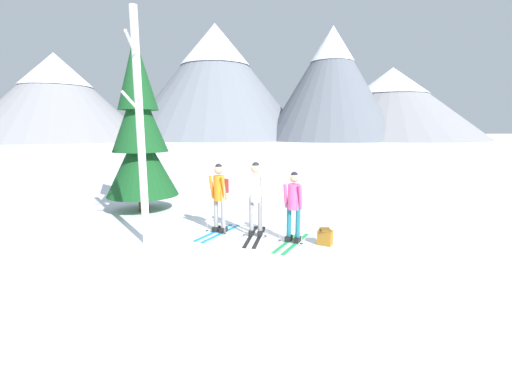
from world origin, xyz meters
TOP-DOWN VIEW (x-y plane):
  - ground_plane at (0.00, 0.00)m, footprint 400.00×400.00m
  - skier_in_orange at (-0.75, 0.39)m, footprint 1.05×1.62m
  - skier_in_white at (0.17, 0.09)m, footprint 0.61×1.78m
  - skier_in_pink at (1.04, -0.42)m, footprint 1.02×1.63m
  - pine_tree_near at (-3.47, 2.76)m, footprint 2.24×2.24m
  - birch_tree_tall at (-2.39, -0.47)m, footprint 0.36×0.79m
  - backpack_on_snow_front at (1.76, -0.60)m, footprint 0.39×0.36m
  - mountain_ridge_distant at (-0.54, 80.57)m, footprint 120.46×58.13m

SIDE VIEW (x-z plane):
  - ground_plane at x=0.00m, z-range 0.00..0.00m
  - backpack_on_snow_front at x=1.76m, z-range 0.00..0.38m
  - skier_in_pink at x=1.04m, z-range 0.07..1.74m
  - skier_in_orange at x=-0.75m, z-range 0.12..1.90m
  - skier_in_white at x=0.17m, z-range 0.11..1.95m
  - pine_tree_near at x=-3.47m, z-range -0.23..5.19m
  - birch_tree_tall at x=-2.39m, z-range 0.04..5.21m
  - mountain_ridge_distant at x=-0.54m, z-range -2.15..26.97m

